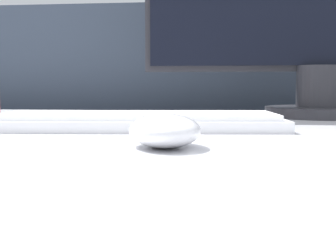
# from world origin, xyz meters

# --- Properties ---
(partition_panel) EXTENTS (5.00, 0.03, 1.04)m
(partition_panel) POSITION_xyz_m (0.00, 0.65, 0.52)
(partition_panel) COLOR #333D4C
(partition_panel) RESTS_ON ground_plane
(computer_mouse_near) EXTENTS (0.10, 0.12, 0.04)m
(computer_mouse_near) POSITION_xyz_m (-0.05, -0.14, 0.78)
(computer_mouse_near) COLOR white
(computer_mouse_near) RESTS_ON desk
(keyboard) EXTENTS (0.44, 0.19, 0.02)m
(keyboard) POSITION_xyz_m (-0.11, 0.05, 0.77)
(keyboard) COLOR white
(keyboard) RESTS_ON desk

